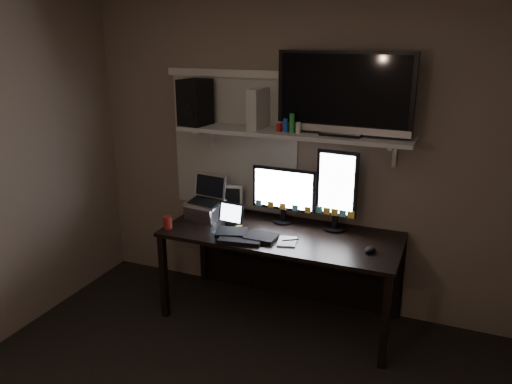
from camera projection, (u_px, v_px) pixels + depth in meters
The scene contains 18 objects.
back_wall at pixel (298, 156), 3.98m from camera, with size 3.60×3.60×0.00m, color #7B6858.
window_blinds at pixel (234, 144), 4.15m from camera, with size 1.10×0.02×1.10m, color beige.
desk at pixel (286, 248), 3.97m from camera, with size 1.80×0.75×0.73m.
wall_shelf at pixel (291, 133), 3.76m from camera, with size 1.80×0.35×0.03m, color #B7B6B2.
monitor_landscape at pixel (284, 195), 3.96m from camera, with size 0.52×0.06×0.46m, color black.
monitor_portrait at pixel (337, 190), 3.78m from camera, with size 0.32×0.06×0.64m, color black.
keyboard at pixel (246, 235), 3.73m from camera, with size 0.48×0.19×0.03m, color black.
mouse at pixel (370, 250), 3.47m from camera, with size 0.07×0.10×0.04m, color black.
notepad at pixel (287, 242), 3.64m from camera, with size 0.13×0.19×0.01m, color silver.
tablet at pixel (232, 214), 3.93m from camera, with size 0.21×0.09×0.19m, color black.
file_sorter at pixel (229, 200), 4.17m from camera, with size 0.19×0.09×0.25m, color black.
laptop at pixel (204, 199), 4.06m from camera, with size 0.30×0.25×0.34m, color silver.
cup at pixel (168, 222), 3.88m from camera, with size 0.07×0.07×0.10m, color maroon.
sticky_notes at pixel (224, 229), 3.89m from camera, with size 0.30×0.22×0.00m, color yellow, non-canonical shape.
tv at pixel (344, 94), 3.53m from camera, with size 0.98×0.18×0.59m, color black.
game_console at pixel (258, 109), 3.82m from camera, with size 0.08×0.26×0.31m, color beige.
speaker at pixel (195, 102), 3.96m from camera, with size 0.20×0.24×0.36m, color black.
bottles at pixel (289, 123), 3.69m from camera, with size 0.23×0.05×0.14m, color #A50F0C, non-canonical shape.
Camera 1 is at (1.16, -1.92, 2.20)m, focal length 35.00 mm.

